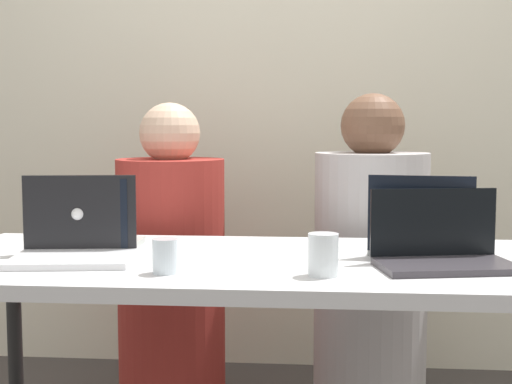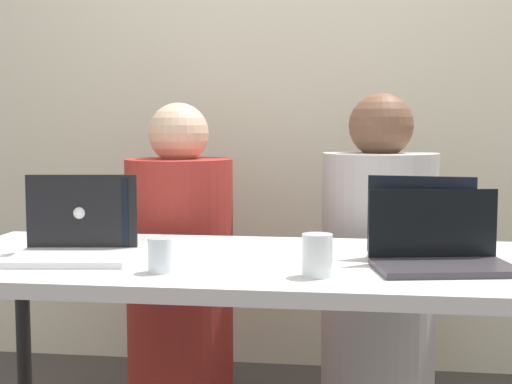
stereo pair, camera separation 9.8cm
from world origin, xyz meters
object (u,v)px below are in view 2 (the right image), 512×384
at_px(laptop_front_right, 440,252).
at_px(laptop_front_left, 76,241).
at_px(laptop_back_right, 422,238).
at_px(person_on_right, 379,275).
at_px(person_on_left, 180,274).
at_px(laptop_back_left, 90,232).
at_px(water_glass_right, 317,258).
at_px(water_glass_left, 161,258).

distance_m(laptop_front_right, laptop_front_left, 1.00).
bearing_deg(laptop_back_right, laptop_front_right, 106.87).
bearing_deg(person_on_right, person_on_left, -6.76).
bearing_deg(person_on_right, laptop_back_right, 92.87).
relative_size(person_on_right, laptop_back_left, 4.21).
bearing_deg(person_on_left, laptop_back_left, 86.38).
bearing_deg(person_on_right, laptop_front_right, 92.57).
distance_m(laptop_back_right, laptop_front_left, 0.99).
bearing_deg(water_glass_right, laptop_front_right, 24.20).
height_order(person_on_left, laptop_back_right, person_on_left).
height_order(person_on_right, laptop_back_right, person_on_right).
height_order(laptop_back_left, laptop_front_left, laptop_front_left).
distance_m(laptop_back_left, laptop_back_right, 0.99).
bearing_deg(laptop_front_left, laptop_back_right, 2.97).
distance_m(person_on_left, laptop_front_right, 1.20).
relative_size(person_on_left, laptop_front_left, 3.38).
xyz_separation_m(person_on_left, laptop_front_left, (-0.11, -0.76, 0.25)).
xyz_separation_m(laptop_front_right, laptop_front_left, (-1.00, 0.01, 0.01)).
height_order(person_on_left, water_glass_right, person_on_left).
bearing_deg(laptop_back_left, person_on_right, -147.13).
bearing_deg(person_on_left, person_on_right, -171.20).
bearing_deg(water_glass_right, water_glass_left, -179.48).
relative_size(laptop_back_left, laptop_back_right, 0.89).
bearing_deg(laptop_front_left, water_glass_left, -36.06).
relative_size(person_on_left, laptop_front_right, 3.08).
distance_m(person_on_right, laptop_front_right, 0.81).
height_order(laptop_back_right, water_glass_left, laptop_back_right).
bearing_deg(person_on_left, laptop_back_right, 154.82).
bearing_deg(water_glass_right, person_on_right, 78.41).
distance_m(laptop_back_left, water_glass_left, 0.44).
bearing_deg(laptop_front_right, person_on_right, 88.21).
height_order(laptop_front_right, laptop_front_left, laptop_front_left).
distance_m(water_glass_left, water_glass_right, 0.40).
height_order(person_on_left, laptop_front_right, person_on_left).
xyz_separation_m(person_on_left, laptop_front_right, (0.89, -0.77, 0.24)).
height_order(person_on_right, laptop_back_left, person_on_right).
bearing_deg(water_glass_left, laptop_back_right, 26.28).
distance_m(laptop_front_right, water_glass_right, 0.34).
bearing_deg(laptop_front_left, water_glass_right, -20.13).
bearing_deg(laptop_front_left, laptop_front_right, -8.24).
bearing_deg(person_on_left, water_glass_left, 109.67).
bearing_deg(laptop_front_right, laptop_back_left, 159.07).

